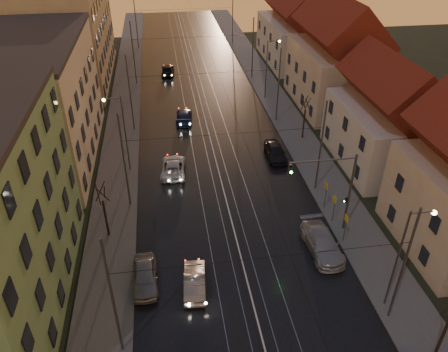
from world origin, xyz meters
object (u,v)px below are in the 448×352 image
parked_right_1 (322,243)px  parked_right_2 (276,152)px  driving_car_1 (195,281)px  parked_left_3 (145,276)px  driving_car_4 (168,70)px  street_lamp_3 (269,63)px  driving_car_3 (184,116)px  street_lamp_2 (121,127)px  traffic_light_mast (339,184)px  driving_car_2 (173,167)px  street_lamp_1 (404,250)px

parked_right_1 → parked_right_2: 14.37m
driving_car_1 → parked_left_3: 3.58m
parked_left_3 → driving_car_4: bearing=84.2°
street_lamp_3 → driving_car_3: (-11.71, -5.47, -4.21)m
street_lamp_2 → traffic_light_mast: street_lamp_2 is taller
driving_car_1 → driving_car_3: bearing=-87.7°
street_lamp_2 → driving_car_2: street_lamp_2 is taller
traffic_light_mast → driving_car_2: 17.01m
parked_right_1 → driving_car_3: bearing=107.8°
traffic_light_mast → parked_right_2: 12.87m
driving_car_1 → driving_car_3: (1.18, 27.15, -0.02)m
driving_car_1 → driving_car_2: driving_car_1 is taller
driving_car_4 → driving_car_1: bearing=94.4°
traffic_light_mast → driving_car_1: bearing=-158.6°
driving_car_2 → driving_car_3: bearing=-94.0°
driving_car_2 → parked_right_1: 16.98m
street_lamp_3 → driving_car_1: bearing=-111.5°
street_lamp_2 → parked_right_2: size_ratio=1.74×
driving_car_3 → street_lamp_2: bearing=63.6°
street_lamp_1 → traffic_light_mast: bearing=97.9°
driving_car_2 → driving_car_3: (1.87, 11.65, -0.01)m
parked_right_1 → traffic_light_mast: bearing=51.1°
driving_car_1 → parked_right_2: (10.04, 16.79, 0.09)m
driving_car_3 → parked_right_1: (8.95, -24.74, 0.11)m
driving_car_2 → driving_car_4: (0.56, 28.57, 0.10)m
street_lamp_1 → street_lamp_2: same height
street_lamp_1 → driving_car_1: size_ratio=1.90×
street_lamp_2 → parked_left_3: (1.87, -15.68, -4.15)m
street_lamp_3 → driving_car_3: bearing=-155.0°
street_lamp_2 → street_lamp_3: 24.24m
street_lamp_2 → driving_car_3: (6.50, 10.53, -4.21)m
driving_car_1 → driving_car_2: size_ratio=0.86×
driving_car_3 → driving_car_2: bearing=86.2°
driving_car_3 → parked_left_3: 26.62m
parked_right_1 → parked_right_2: parked_right_1 is taller
street_lamp_1 → parked_right_1: 7.62m
street_lamp_3 → parked_left_3: bearing=-117.3°
street_lamp_1 → street_lamp_3: size_ratio=1.00×
street_lamp_1 → driving_car_1: street_lamp_1 is taller
driving_car_1 → parked_left_3: bearing=-10.5°
driving_car_3 → driving_car_4: driving_car_4 is taller
driving_car_2 → street_lamp_3: bearing=-123.3°
parked_left_3 → driving_car_3: bearing=78.6°
parked_right_2 → parked_right_1: bearing=-89.1°
street_lamp_1 → driving_car_3: street_lamp_1 is taller
street_lamp_1 → driving_car_1: (-12.88, 3.38, -4.19)m
street_lamp_1 → driving_car_3: 32.97m
street_lamp_3 → driving_car_2: size_ratio=1.63×
parked_right_1 → parked_right_2: size_ratio=1.18×
driving_car_1 → parked_right_1: size_ratio=0.78×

